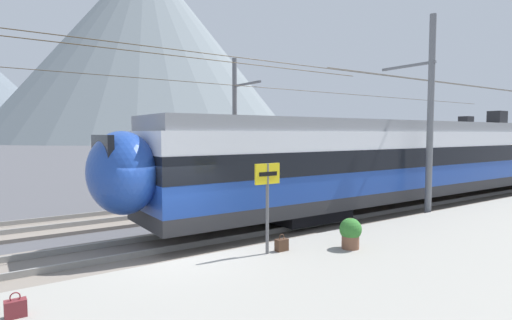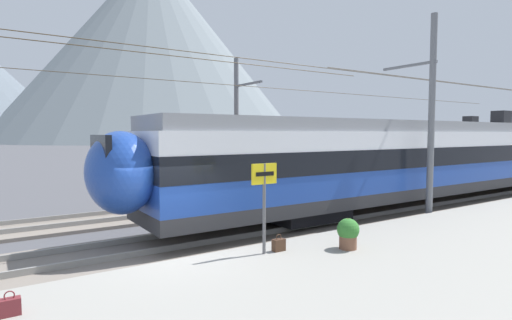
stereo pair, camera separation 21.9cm
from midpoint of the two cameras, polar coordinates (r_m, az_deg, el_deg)
The scene contains 12 objects.
ground_plane at distance 10.71m, azimuth -11.90°, elevation -14.45°, with size 400.00×400.00×0.00m, color #4C4C51.
track_near at distance 12.14m, azimuth -14.89°, elevation -11.96°, with size 120.00×3.00×0.28m.
track_far at distance 16.53m, azimuth -20.38°, elevation -7.86°, with size 120.00×3.00×0.28m.
train_near_platform at distance 21.39m, azimuth 24.50°, elevation 0.48°, with size 32.00×2.95×4.27m.
train_far_track at distance 28.90m, azimuth 22.61°, elevation 1.29°, with size 29.27×2.92×4.27m.
catenary_mast_mid at distance 16.65m, azimuth 22.55°, elevation 5.95°, with size 38.66×2.37×7.73m.
catenary_mast_far_side at distance 20.74m, azimuth -3.08°, elevation 5.00°, with size 38.66×2.44×7.14m.
platform_sign at distance 9.83m, azimuth 0.96°, elevation -3.92°, with size 0.70×0.08×2.21m.
handbag_beside_passenger at distance 7.95m, azimuth -31.43°, elevation -17.35°, with size 0.32×0.18×0.41m.
handbag_near_sign at distance 10.37m, azimuth 3.00°, elevation -11.80°, with size 0.32×0.18×0.43m.
potted_plant_platform_edge at distance 10.74m, azimuth 12.57°, elevation -9.79°, with size 0.57×0.57×0.78m.
mountain_central_peak at distance 180.64m, azimuth -15.18°, elevation 15.01°, with size 124.69×124.69×77.82m, color slate.
Camera 1 is at (-3.94, -9.36, 3.34)m, focal length 28.46 mm.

